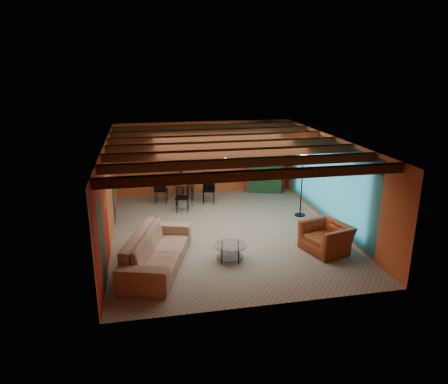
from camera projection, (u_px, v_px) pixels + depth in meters
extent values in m
cube|color=gray|center=(225.00, 231.00, 12.22)|extent=(6.50, 8.00, 0.01)
cube|color=silver|center=(225.00, 141.00, 11.41)|extent=(6.50, 8.00, 0.01)
cube|color=#C5582D|center=(204.00, 157.00, 15.56)|extent=(6.50, 0.02, 2.70)
cube|color=maroon|center=(108.00, 194.00, 11.21)|extent=(0.02, 8.00, 2.70)
cube|color=teal|center=(331.00, 181.00, 12.42)|extent=(0.02, 8.00, 2.70)
imported|color=#9E7766|center=(157.00, 250.00, 10.00)|extent=(1.95, 3.13, 0.85)
imported|color=maroon|center=(326.00, 238.00, 10.83)|extent=(1.31, 1.41, 0.76)
cube|color=maroon|center=(263.00, 163.00, 15.76)|extent=(1.38, 0.96, 2.21)
cube|color=black|center=(180.00, 151.00, 15.27)|extent=(1.05, 0.03, 0.65)
imported|color=#26661E|center=(264.00, 127.00, 15.36)|extent=(0.49, 0.43, 0.52)
imported|color=orange|center=(184.00, 170.00, 14.30)|extent=(0.22, 0.22, 0.18)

